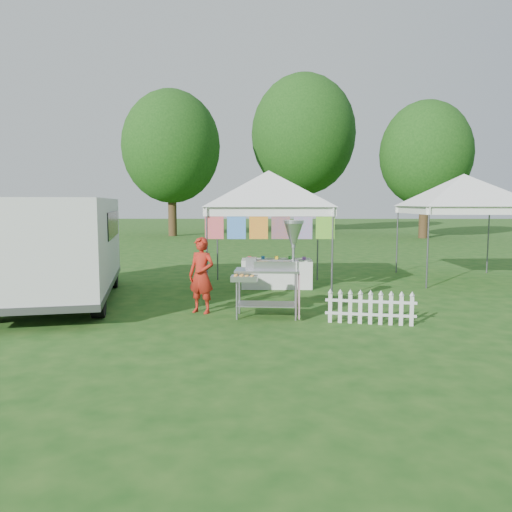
{
  "coord_description": "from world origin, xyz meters",
  "views": [
    {
      "loc": [
        -0.24,
        -9.15,
        2.19
      ],
      "look_at": [
        -0.3,
        1.09,
        1.1
      ],
      "focal_mm": 35.0,
      "sensor_mm": 36.0,
      "label": 1
    }
  ],
  "objects": [
    {
      "name": "vendor",
      "position": [
        -1.39,
        0.66,
        0.76
      ],
      "size": [
        0.65,
        0.56,
        1.52
      ],
      "primitive_type": "imported",
      "rotation": [
        0.0,
        0.0,
        -0.43
      ],
      "color": "#AB2115",
      "rests_on": "ground"
    },
    {
      "name": "picket_fence",
      "position": [
        1.78,
        -0.28,
        0.29
      ],
      "size": [
        1.6,
        0.33,
        0.56
      ],
      "rotation": [
        0.0,
        0.0,
        -0.19
      ],
      "color": "silver",
      "rests_on": "ground"
    },
    {
      "name": "display_table",
      "position": [
        0.21,
        3.65,
        0.37
      ],
      "size": [
        1.8,
        0.7,
        0.74
      ],
      "primitive_type": "cube",
      "color": "white",
      "rests_on": "ground"
    },
    {
      "name": "canopy_main",
      "position": [
        0.0,
        3.49,
        2.99
      ],
      "size": [
        4.24,
        4.24,
        3.45
      ],
      "color": "#59595E",
      "rests_on": "ground"
    },
    {
      "name": "ground",
      "position": [
        0.0,
        0.0,
        0.0
      ],
      "size": [
        120.0,
        120.0,
        0.0
      ],
      "primitive_type": "plane",
      "color": "#1A4A15",
      "rests_on": "ground"
    },
    {
      "name": "tree_left",
      "position": [
        -6.0,
        24.0,
        5.83
      ],
      "size": [
        6.4,
        6.4,
        9.53
      ],
      "color": "#3B2415",
      "rests_on": "ground"
    },
    {
      "name": "canopy_right",
      "position": [
        5.5,
        5.0,
        2.99
      ],
      "size": [
        4.24,
        4.24,
        3.45
      ],
      "color": "#59595E",
      "rests_on": "ground"
    },
    {
      "name": "tree_mid",
      "position": [
        3.0,
        28.0,
        7.14
      ],
      "size": [
        7.6,
        7.6,
        11.52
      ],
      "color": "#3B2415",
      "rests_on": "ground"
    },
    {
      "name": "cargo_van",
      "position": [
        -4.65,
        1.87,
        1.23
      ],
      "size": [
        3.3,
        5.84,
        2.29
      ],
      "rotation": [
        0.0,
        0.0,
        0.21
      ],
      "color": "silver",
      "rests_on": "ground"
    },
    {
      "name": "donut_cart",
      "position": [
        0.11,
        0.28,
        1.1
      ],
      "size": [
        1.38,
        0.87,
        1.86
      ],
      "rotation": [
        0.0,
        0.0,
        -0.06
      ],
      "color": "gray",
      "rests_on": "ground"
    },
    {
      "name": "tree_right",
      "position": [
        10.0,
        22.0,
        5.18
      ],
      "size": [
        5.6,
        5.6,
        8.42
      ],
      "color": "#3B2415",
      "rests_on": "ground"
    }
  ]
}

